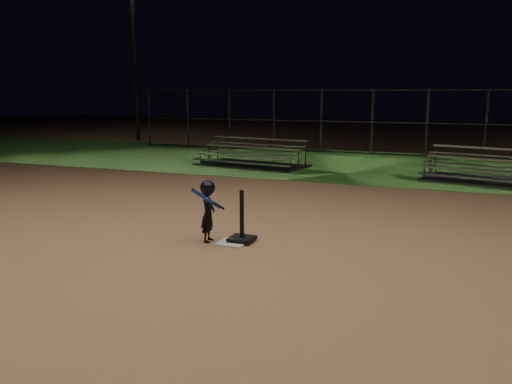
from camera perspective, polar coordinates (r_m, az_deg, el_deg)
name	(u,v)px	position (r m, az deg, el deg)	size (l,w,h in m)	color
ground	(233,243)	(8.25, -2.58, -5.65)	(80.00, 80.00, 0.00)	#976844
grass_strip	(356,164)	(17.67, 10.88, 3.02)	(60.00, 8.00, 0.01)	#254F19
home_plate	(233,243)	(8.25, -2.58, -5.57)	(0.45, 0.45, 0.02)	beige
batting_tee	(242,231)	(8.27, -1.56, -4.33)	(0.38, 0.38, 0.82)	black
child_batter	(208,209)	(8.25, -5.29, -1.90)	(0.41, 0.54, 0.99)	black
bleacher_left	(251,160)	(16.96, -0.55, 3.49)	(3.80, 2.31, 0.87)	silver
bleacher_right	(495,176)	(15.08, 24.74, 1.58)	(3.87, 2.53, 0.87)	#A6A6AA
backstop_fence	(372,122)	(20.50, 12.62, 7.50)	(20.08, 0.08, 2.50)	#38383D
light_pole_left	(133,39)	(27.03, -13.32, 16.05)	(0.90, 0.53, 8.30)	#2D2D30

